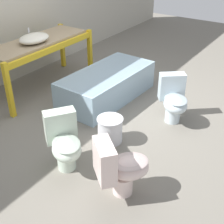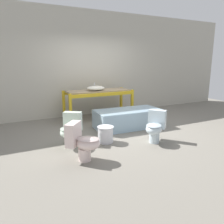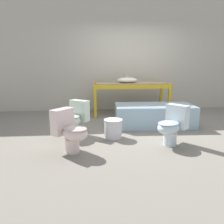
{
  "view_description": "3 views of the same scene",
  "coord_description": "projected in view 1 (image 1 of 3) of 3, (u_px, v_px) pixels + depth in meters",
  "views": [
    {
      "loc": [
        -3.5,
        -2.62,
        2.45
      ],
      "look_at": [
        -0.72,
        -0.75,
        0.45
      ],
      "focal_mm": 50.0,
      "sensor_mm": 36.0,
      "label": 1
    },
    {
      "loc": [
        -2.55,
        -4.69,
        1.67
      ],
      "look_at": [
        -0.6,
        -0.78,
        0.66
      ],
      "focal_mm": 35.0,
      "sensor_mm": 36.0,
      "label": 2
    },
    {
      "loc": [
        -1.1,
        -4.56,
        1.33
      ],
      "look_at": [
        -0.74,
        -0.72,
        0.49
      ],
      "focal_mm": 35.0,
      "sensor_mm": 36.0,
      "label": 3
    }
  ],
  "objects": [
    {
      "name": "toilet_extra",
      "position": [
        120.0,
        167.0,
        3.17
      ],
      "size": [
        0.64,
        0.62,
        0.66
      ],
      "rotation": [
        0.0,
        0.0,
        0.87
      ],
      "color": "silver",
      "rests_on": "ground_plane"
    },
    {
      "name": "toilet_near",
      "position": [
        174.0,
        99.0,
        4.42
      ],
      "size": [
        0.65,
        0.61,
        0.66
      ],
      "rotation": [
        0.0,
        0.0,
        -0.9
      ],
      "color": "silver",
      "rests_on": "ground_plane"
    },
    {
      "name": "shelving_rack",
      "position": [
        38.0,
        47.0,
        5.16
      ],
      "size": [
        1.98,
        0.76,
        0.85
      ],
      "color": "gold",
      "rests_on": "ground_plane"
    },
    {
      "name": "bathtub_main",
      "position": [
        107.0,
        83.0,
        5.06
      ],
      "size": [
        1.72,
        0.87,
        0.47
      ],
      "rotation": [
        0.0,
        0.0,
        -0.05
      ],
      "color": "#99B7CC",
      "rests_on": "ground_plane"
    },
    {
      "name": "toilet_far",
      "position": [
        64.0,
        142.0,
        3.54
      ],
      "size": [
        0.6,
        0.65,
        0.66
      ],
      "rotation": [
        0.0,
        0.0,
        -0.62
      ],
      "color": "silver",
      "rests_on": "ground_plane"
    },
    {
      "name": "sink_basin",
      "position": [
        34.0,
        38.0,
        4.95
      ],
      "size": [
        0.53,
        0.38,
        0.22
      ],
      "color": "silver",
      "rests_on": "shelving_rack"
    },
    {
      "name": "bucket_white",
      "position": [
        110.0,
        129.0,
        4.06
      ],
      "size": [
        0.34,
        0.34,
        0.34
      ],
      "color": "silver",
      "rests_on": "ground_plane"
    },
    {
      "name": "ground_plane",
      "position": [
        99.0,
        104.0,
        5.01
      ],
      "size": [
        12.0,
        12.0,
        0.0
      ],
      "primitive_type": "plane",
      "color": "slate"
    }
  ]
}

